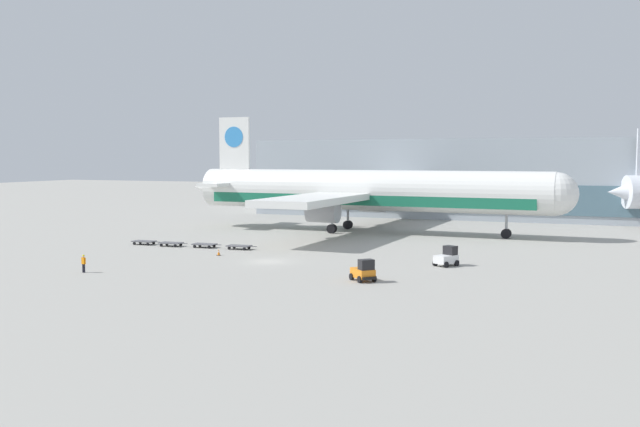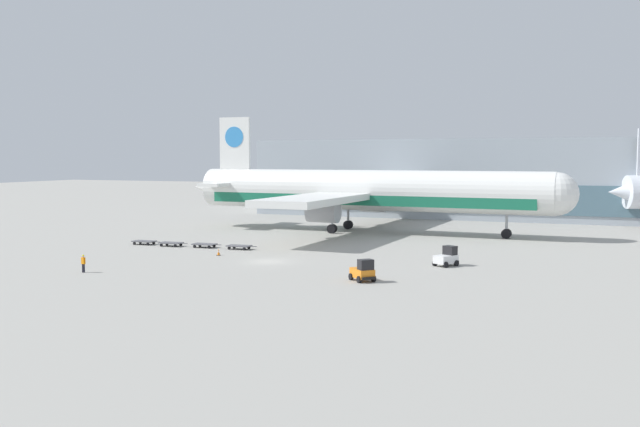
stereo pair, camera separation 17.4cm
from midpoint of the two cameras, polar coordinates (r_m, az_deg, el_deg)
name	(u,v)px [view 2 (the right image)]	position (r m, az deg, el deg)	size (l,w,h in m)	color
ground_plane	(268,262)	(74.73, -4.10, -3.86)	(400.00, 400.00, 0.00)	#9E9B93
terminal_building	(505,179)	(131.48, 14.60, 2.72)	(90.00, 18.20, 14.00)	#9EA8B2
airplane_main	(362,192)	(103.10, 3.43, 1.74)	(58.08, 48.18, 17.00)	white
baggage_tug_foreground	(363,271)	(62.95, 3.55, -4.64)	(2.74, 2.73, 2.00)	orange
baggage_tug_mid	(447,257)	(72.65, 10.18, -3.47)	(2.50, 2.81, 2.00)	silver
baggage_dolly_lead	(144,241)	(91.37, -13.83, -2.19)	(3.72, 1.58, 0.48)	#56565B
baggage_dolly_second	(171,243)	(88.93, -11.77, -2.33)	(3.72, 1.58, 0.48)	#56565B
baggage_dolly_third	(205,244)	(86.92, -9.17, -2.45)	(3.72, 1.58, 0.48)	#56565B
baggage_dolly_trail	(239,246)	(84.72, -6.42, -2.61)	(3.72, 1.58, 0.48)	#56565B
ground_crew_near	(83,262)	(71.07, -18.34, -3.70)	(0.56, 0.28, 1.71)	black
traffic_cone_near	(219,252)	(79.82, -8.06, -3.09)	(0.40, 0.40, 0.73)	black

